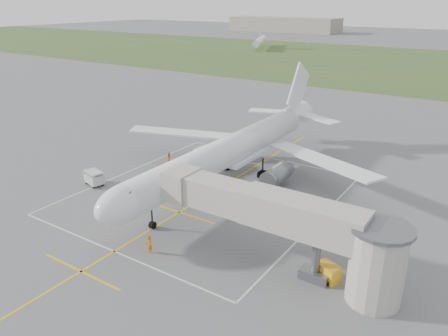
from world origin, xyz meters
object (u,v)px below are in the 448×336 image
Objects in this scene: jet_bridge at (294,225)px; baggage_cart at (94,178)px; gpu_unit at (328,272)px; ramp_worker_wing at (169,158)px; ramp_worker_nose at (150,244)px; airliner at (230,151)px.

jet_bridge reaches higher than baggage_cart.
ramp_worker_wing is (-30.46, 14.79, 0.06)m from gpu_unit.
ramp_worker_wing is at bearing 132.95° from ramp_worker_nose.
airliner is 23.64m from gpu_unit.
airliner is at bearing 166.78° from gpu_unit.
baggage_cart is (-14.31, -10.74, -3.42)m from airliner.
jet_bridge is 9.88× the size of gpu_unit.
jet_bridge is at bearing 27.59° from ramp_worker_nose.
jet_bridge reaches higher than gpu_unit.
jet_bridge is at bearing -146.83° from gpu_unit.
airliner is at bearing 137.81° from jet_bridge.
jet_bridge is 31.53m from ramp_worker_wing.
ramp_worker_nose is (17.37, -8.25, -0.04)m from baggage_cart.
airliner is 21.22m from jet_bridge.
baggage_cart reaches higher than ramp_worker_wing.
baggage_cart is at bearing 173.33° from jet_bridge.
ramp_worker_wing is at bearing 176.62° from gpu_unit.
baggage_cart reaches higher than gpu_unit.
gpu_unit is at bearing -162.64° from ramp_worker_wing.
ramp_worker_nose is 1.16× the size of ramp_worker_wing.
baggage_cart is 1.89× the size of ramp_worker_wing.
gpu_unit is 16.77m from ramp_worker_nose.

